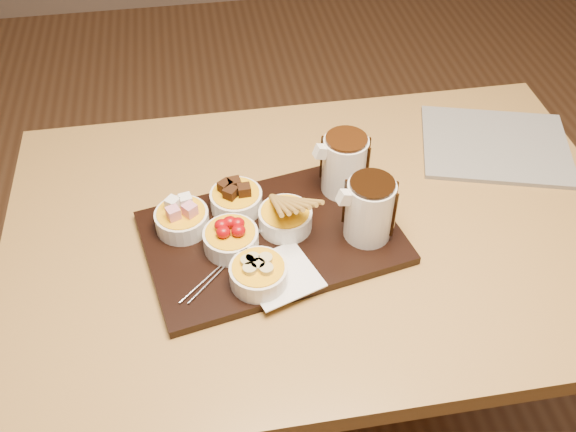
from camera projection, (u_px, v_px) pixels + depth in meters
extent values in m
plane|color=#54331D|center=(311.00, 417.00, 1.76)|extent=(5.00, 5.00, 0.00)
cube|color=#A1793B|center=(320.00, 232.00, 1.25)|extent=(1.20, 0.80, 0.04)
cylinder|color=#A1793B|center=(88.00, 264.00, 1.68)|extent=(0.06, 0.06, 0.71)
cylinder|color=#A1793B|center=(478.00, 216.00, 1.81)|extent=(0.06, 0.06, 0.71)
cube|color=black|center=(272.00, 237.00, 1.20)|extent=(0.51, 0.38, 0.02)
cube|color=white|center=(281.00, 275.00, 1.12)|extent=(0.15, 0.15, 0.00)
cylinder|color=white|center=(182.00, 220.00, 1.19)|extent=(0.10, 0.10, 0.04)
cylinder|color=white|center=(236.00, 201.00, 1.23)|extent=(0.10, 0.10, 0.04)
cylinder|color=white|center=(231.00, 240.00, 1.15)|extent=(0.10, 0.10, 0.04)
cylinder|color=white|center=(285.00, 219.00, 1.19)|extent=(0.10, 0.10, 0.04)
cylinder|color=white|center=(259.00, 275.00, 1.09)|extent=(0.10, 0.10, 0.04)
cylinder|color=silver|center=(369.00, 210.00, 1.15)|extent=(0.10, 0.10, 0.12)
cylinder|color=silver|center=(345.00, 165.00, 1.24)|extent=(0.10, 0.10, 0.12)
cube|color=beige|center=(495.00, 145.00, 1.40)|extent=(0.37, 0.33, 0.01)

